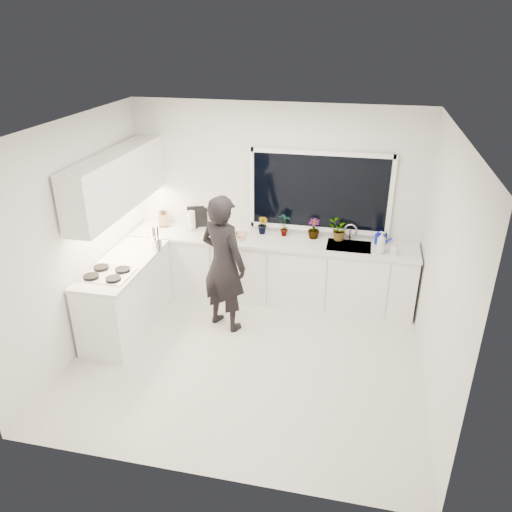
# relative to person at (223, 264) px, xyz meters

# --- Properties ---
(floor) EXTENTS (4.00, 3.50, 0.02)m
(floor) POSITION_rel_person_xyz_m (0.45, -0.63, -0.90)
(floor) COLOR beige
(floor) RESTS_ON ground
(wall_back) EXTENTS (4.00, 0.02, 2.70)m
(wall_back) POSITION_rel_person_xyz_m (0.45, 1.13, 0.46)
(wall_back) COLOR white
(wall_back) RESTS_ON ground
(wall_left) EXTENTS (0.02, 3.50, 2.70)m
(wall_left) POSITION_rel_person_xyz_m (-1.56, -0.63, 0.46)
(wall_left) COLOR white
(wall_left) RESTS_ON ground
(wall_right) EXTENTS (0.02, 3.50, 2.70)m
(wall_right) POSITION_rel_person_xyz_m (2.46, -0.63, 0.46)
(wall_right) COLOR white
(wall_right) RESTS_ON ground
(ceiling) EXTENTS (4.00, 3.50, 0.02)m
(ceiling) POSITION_rel_person_xyz_m (0.45, -0.63, 1.82)
(ceiling) COLOR white
(ceiling) RESTS_ON wall_back
(window) EXTENTS (1.80, 0.02, 1.00)m
(window) POSITION_rel_person_xyz_m (1.05, 1.10, 0.66)
(window) COLOR black
(window) RESTS_ON wall_back
(base_cabinets_back) EXTENTS (3.92, 0.58, 0.88)m
(base_cabinets_back) POSITION_rel_person_xyz_m (0.45, 0.82, -0.45)
(base_cabinets_back) COLOR white
(base_cabinets_back) RESTS_ON floor
(base_cabinets_left) EXTENTS (0.58, 1.60, 0.88)m
(base_cabinets_left) POSITION_rel_person_xyz_m (-1.22, -0.28, -0.45)
(base_cabinets_left) COLOR white
(base_cabinets_left) RESTS_ON floor
(countertop_back) EXTENTS (3.94, 0.62, 0.04)m
(countertop_back) POSITION_rel_person_xyz_m (0.45, 0.81, 0.01)
(countertop_back) COLOR silver
(countertop_back) RESTS_ON base_cabinets_back
(countertop_left) EXTENTS (0.62, 1.60, 0.04)m
(countertop_left) POSITION_rel_person_xyz_m (-1.22, -0.28, 0.01)
(countertop_left) COLOR silver
(countertop_left) RESTS_ON base_cabinets_left
(upper_cabinets) EXTENTS (0.34, 2.10, 0.70)m
(upper_cabinets) POSITION_rel_person_xyz_m (-1.34, 0.07, 0.96)
(upper_cabinets) COLOR white
(upper_cabinets) RESTS_ON wall_left
(sink) EXTENTS (0.58, 0.42, 0.14)m
(sink) POSITION_rel_person_xyz_m (1.50, 0.82, -0.02)
(sink) COLOR silver
(sink) RESTS_ON countertop_back
(faucet) EXTENTS (0.03, 0.03, 0.22)m
(faucet) POSITION_rel_person_xyz_m (1.50, 1.02, 0.14)
(faucet) COLOR silver
(faucet) RESTS_ON countertop_back
(stovetop) EXTENTS (0.56, 0.48, 0.03)m
(stovetop) POSITION_rel_person_xyz_m (-1.24, -0.63, 0.04)
(stovetop) COLOR black
(stovetop) RESTS_ON countertop_left
(person) EXTENTS (0.77, 0.66, 1.78)m
(person) POSITION_rel_person_xyz_m (0.00, 0.00, 0.00)
(person) COLOR black
(person) RESTS_ON floor
(pizza_tray) EXTENTS (0.45, 0.33, 0.03)m
(pizza_tray) POSITION_rel_person_xyz_m (-0.13, 0.79, 0.04)
(pizza_tray) COLOR silver
(pizza_tray) RESTS_ON countertop_back
(pizza) EXTENTS (0.41, 0.30, 0.01)m
(pizza) POSITION_rel_person_xyz_m (-0.13, 0.79, 0.06)
(pizza) COLOR red
(pizza) RESTS_ON pizza_tray
(watering_can) EXTENTS (0.19, 0.19, 0.13)m
(watering_can) POSITION_rel_person_xyz_m (1.90, 0.98, 0.09)
(watering_can) COLOR #131BBA
(watering_can) RESTS_ON countertop_back
(paper_towel_roll) EXTENTS (0.14, 0.14, 0.26)m
(paper_towel_roll) POSITION_rel_person_xyz_m (-0.73, 0.92, 0.16)
(paper_towel_roll) COLOR silver
(paper_towel_roll) RESTS_ON countertop_back
(knife_block) EXTENTS (0.16, 0.14, 0.22)m
(knife_block) POSITION_rel_person_xyz_m (-1.17, 0.96, 0.14)
(knife_block) COLOR #8E5F42
(knife_block) RESTS_ON countertop_back
(utensil_crock) EXTENTS (0.17, 0.17, 0.16)m
(utensil_crock) POSITION_rel_person_xyz_m (-0.95, 0.17, 0.11)
(utensil_crock) COLOR #B9B9BE
(utensil_crock) RESTS_ON countertop_left
(picture_frame_large) EXTENTS (0.21, 0.10, 0.28)m
(picture_frame_large) POSITION_rel_person_xyz_m (-0.65, 1.06, 0.17)
(picture_frame_large) COLOR black
(picture_frame_large) RESTS_ON countertop_back
(picture_frame_small) EXTENTS (0.24, 0.10, 0.30)m
(picture_frame_small) POSITION_rel_person_xyz_m (-0.71, 1.06, 0.18)
(picture_frame_small) COLOR black
(picture_frame_small) RESTS_ON countertop_back
(herb_plants) EXTENTS (1.31, 0.32, 0.33)m
(herb_plants) POSITION_rel_person_xyz_m (0.99, 0.98, 0.17)
(herb_plants) COLOR #26662D
(herb_plants) RESTS_ON countertop_back
(soap_bottles) EXTENTS (0.29, 0.16, 0.30)m
(soap_bottles) POSITION_rel_person_xyz_m (1.94, 0.67, 0.16)
(soap_bottles) COLOR #D8BF66
(soap_bottles) RESTS_ON countertop_back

